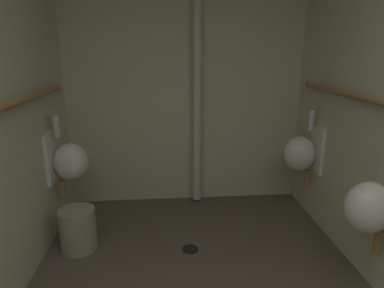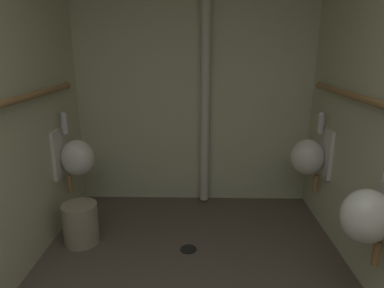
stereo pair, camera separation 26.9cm
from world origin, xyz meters
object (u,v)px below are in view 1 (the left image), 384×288
(urinal_right_far, at_px, (302,153))
(standpipe_back_wall, at_px, (197,86))
(urinal_right_mid, at_px, (372,206))
(waste_bin, at_px, (78,229))
(urinal_left_mid, at_px, (68,161))
(floor_drain, at_px, (190,249))

(urinal_right_far, distance_m, standpipe_back_wall, 1.21)
(urinal_right_mid, relative_size, waste_bin, 2.13)
(urinal_left_mid, distance_m, floor_drain, 1.30)
(urinal_right_far, relative_size, standpipe_back_wall, 0.31)
(standpipe_back_wall, bearing_deg, waste_bin, -141.99)
(urinal_right_far, bearing_deg, urinal_left_mid, -178.20)
(urinal_right_mid, bearing_deg, urinal_left_mid, 153.81)
(urinal_left_mid, height_order, standpipe_back_wall, standpipe_back_wall)
(floor_drain, relative_size, waste_bin, 0.40)
(standpipe_back_wall, xyz_separation_m, floor_drain, (-0.14, -0.93, -1.25))
(standpipe_back_wall, bearing_deg, urinal_right_far, -24.85)
(urinal_right_mid, height_order, urinal_right_far, same)
(urinal_right_mid, relative_size, standpipe_back_wall, 0.31)
(standpipe_back_wall, height_order, waste_bin, standpipe_back_wall)
(urinal_left_mid, bearing_deg, waste_bin, -70.31)
(urinal_right_mid, xyz_separation_m, waste_bin, (-2.02, 0.73, -0.49))
(floor_drain, bearing_deg, urinal_right_mid, -30.01)
(urinal_right_mid, distance_m, urinal_right_far, 1.12)
(urinal_left_mid, xyz_separation_m, urinal_right_far, (2.14, 0.07, 0.00))
(urinal_right_far, distance_m, floor_drain, 1.37)
(urinal_right_far, relative_size, waste_bin, 2.13)
(urinal_left_mid, distance_m, standpipe_back_wall, 1.42)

